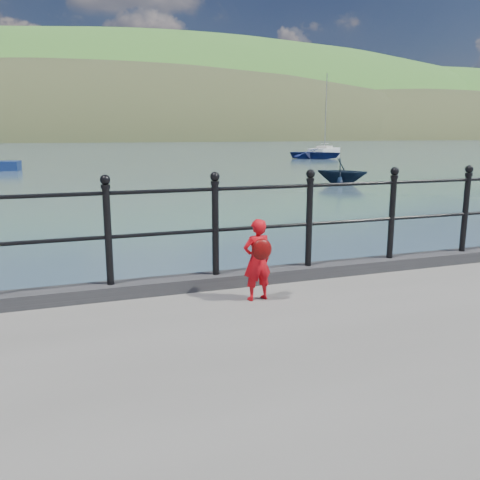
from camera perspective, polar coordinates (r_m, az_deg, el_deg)
name	(u,v)px	position (r m, az deg, el deg)	size (l,w,h in m)	color
ground	(166,367)	(6.37, -8.35, -13.97)	(600.00, 600.00, 0.00)	#2D4251
kerb	(165,285)	(5.84, -8.38, -5.06)	(60.00, 0.30, 0.15)	#28282B
railing	(163,220)	(5.67, -8.61, 2.19)	(18.11, 0.11, 1.20)	black
far_shore	(148,187)	(249.49, -10.34, 5.91)	(830.00, 200.00, 156.00)	#333A21
child	(258,259)	(5.41, 1.98, -2.14)	(0.34, 0.31, 0.89)	red
launch_blue	(316,154)	(56.63, 8.50, 9.57)	(3.89, 5.44, 1.13)	navy
launch_navy	(342,171)	(28.62, 11.38, 7.58)	(2.34, 2.71, 1.43)	black
sailboat_far	(324,151)	(72.66, 9.47, 9.86)	(7.14, 6.84, 10.90)	white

